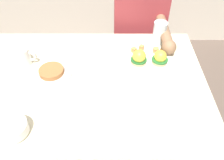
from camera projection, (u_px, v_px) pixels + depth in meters
ground_plane at (93, 158)px, 1.64m from camera, size 6.00×6.00×0.00m
dining_table at (86, 100)px, 1.19m from camera, size 1.20×0.90×0.74m
eggs_benedict_plate at (149, 60)px, 1.22m from camera, size 0.27×0.27×0.09m
fruit_bowl at (13, 128)px, 0.91m from camera, size 0.12×0.12×0.05m
coffee_mug at (24, 56)px, 1.20m from camera, size 0.11×0.08×0.09m
fork at (44, 44)px, 1.36m from camera, size 0.14×0.11×0.00m
water_glass_near at (160, 34)px, 1.34m from camera, size 0.08×0.08×0.13m
side_plate at (52, 72)px, 1.17m from camera, size 0.20×0.20×0.04m
diner_person at (140, 33)px, 1.61m from camera, size 0.34×0.54×1.14m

